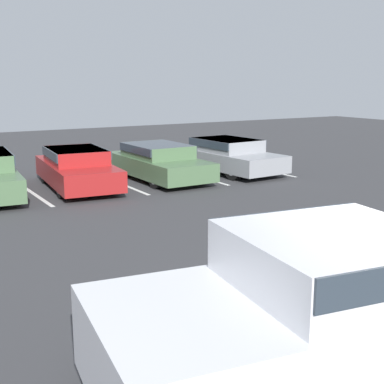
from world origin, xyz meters
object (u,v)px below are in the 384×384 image
Objects in this scene: pickup_truck at (357,305)px; parked_sedan_d at (228,154)px; parked_sedan_b at (77,167)px; parked_sedan_c at (158,161)px; wheel_stop_curb at (146,165)px.

parked_sedan_d is at bearing 69.10° from pickup_truck.
parked_sedan_b is 0.98× the size of parked_sedan_d.
parked_sedan_b is 1.00× the size of parked_sedan_c.
parked_sedan_c is (3.69, 11.61, -0.25)m from pickup_truck.
pickup_truck is 12.19m from parked_sedan_c.
wheel_stop_curb is (-1.94, 2.55, -0.56)m from parked_sedan_d.
pickup_truck is 1.33× the size of parked_sedan_b.
parked_sedan_d is 3.25m from wheel_stop_curb.
pickup_truck is 14.86m from wheel_stop_curb.
pickup_truck reaches higher than wheel_stop_curb.
parked_sedan_c is 0.97× the size of parked_sedan_d.
parked_sedan_d is at bearing -52.79° from wheel_stop_curb.
parked_sedan_d is 2.53× the size of wheel_stop_curb.
pickup_truck reaches higher than parked_sedan_b.
pickup_truck is 1.30× the size of parked_sedan_d.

